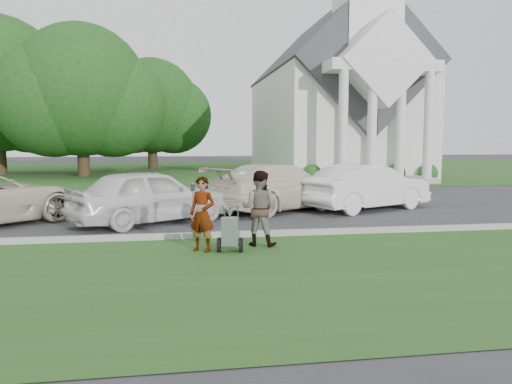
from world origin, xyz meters
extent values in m
plane|color=#333335|center=(0.00, 0.00, 0.00)|extent=(120.00, 120.00, 0.00)
cube|color=#27501B|center=(0.00, -3.00, 0.01)|extent=(80.00, 7.00, 0.01)
cube|color=#27501B|center=(0.00, 27.00, 0.01)|extent=(80.00, 30.00, 0.01)
cube|color=#9E9E93|center=(0.00, 0.55, 0.07)|extent=(80.00, 0.18, 0.15)
cube|color=white|center=(9.00, 24.00, 3.50)|extent=(9.00, 16.00, 7.00)
cube|color=#38383D|center=(9.00, 24.00, 7.00)|extent=(9.19, 17.00, 9.19)
cube|color=#9E9E93|center=(9.00, 14.80, 0.15)|extent=(6.20, 2.60, 0.30)
cylinder|color=white|center=(6.60, 13.80, 3.00)|extent=(0.50, 0.50, 6.00)
cylinder|color=white|center=(8.20, 13.80, 3.00)|extent=(0.50, 0.50, 6.00)
cylinder|color=white|center=(9.80, 13.80, 3.00)|extent=(0.50, 0.50, 6.00)
cylinder|color=white|center=(11.40, 13.80, 3.00)|extent=(0.50, 0.50, 6.00)
cube|color=white|center=(9.00, 14.60, 6.30)|extent=(6.20, 2.00, 0.60)
cube|color=white|center=(9.00, 14.60, 6.60)|extent=(5.09, 2.20, 5.09)
sphere|color=#1E4C19|center=(5.50, 15.70, 0.45)|extent=(1.10, 1.10, 1.10)
sphere|color=#1E4C19|center=(7.50, 15.70, 0.45)|extent=(1.10, 1.10, 1.10)
sphere|color=#1E4C19|center=(10.50, 15.70, 0.45)|extent=(1.10, 1.10, 1.10)
sphere|color=#1E4C19|center=(12.50, 15.70, 0.45)|extent=(1.10, 1.10, 1.10)
cylinder|color=#332316|center=(-8.00, 22.00, 1.60)|extent=(0.76, 0.76, 3.20)
sphere|color=#1F4214|center=(-8.00, 22.00, 5.51)|extent=(8.40, 8.40, 8.40)
sphere|color=#1F4214|center=(-6.11, 22.30, 4.67)|extent=(6.89, 6.89, 6.89)
sphere|color=#1F4214|center=(-9.68, 21.70, 4.88)|extent=(7.22, 7.22, 7.22)
cylinder|color=#332316|center=(-14.00, 25.00, 1.80)|extent=(0.76, 0.76, 3.60)
sphere|color=#1F4214|center=(-11.93, 25.30, 5.21)|extent=(7.54, 7.54, 7.54)
cylinder|color=#332316|center=(-4.00, 30.00, 1.50)|extent=(0.76, 0.76, 3.00)
sphere|color=#1F4214|center=(-4.00, 30.00, 5.09)|extent=(7.60, 7.60, 7.60)
sphere|color=#1F4214|center=(-2.29, 30.30, 4.33)|extent=(6.23, 6.23, 6.23)
sphere|color=#1F4214|center=(-5.52, 29.70, 4.52)|extent=(6.54, 6.54, 6.54)
cylinder|color=black|center=(-1.16, -1.00, 0.16)|extent=(0.13, 0.33, 0.32)
cylinder|color=black|center=(-0.70, -1.07, 0.16)|extent=(0.13, 0.33, 0.32)
cylinder|color=#2D2D33|center=(-0.93, -1.03, 0.16)|extent=(0.54, 0.13, 0.04)
cube|color=gray|center=(-0.93, -1.03, 0.46)|extent=(0.40, 0.35, 0.59)
cone|color=gray|center=(-0.93, -1.03, 0.85)|extent=(0.21, 0.21, 0.17)
cylinder|color=#2D2D33|center=(-0.93, -1.03, 0.94)|extent=(0.04, 0.04, 0.06)
cylinder|color=gray|center=(-0.99, -0.50, 0.73)|extent=(0.16, 0.79, 0.57)
cylinder|color=gray|center=(-0.70, -0.55, 0.73)|extent=(0.16, 0.79, 0.57)
cylinder|color=gray|center=(-0.78, -0.14, 1.00)|extent=(0.35, 0.09, 0.03)
imported|color=#999999|center=(-1.51, -0.88, 0.81)|extent=(0.71, 0.64, 1.62)
imported|color=#999999|center=(-0.21, -0.48, 0.85)|extent=(1.02, 0.92, 1.71)
cylinder|color=gray|center=(-1.67, 0.31, 0.61)|extent=(0.04, 0.04, 1.21)
cube|color=#2D2D33|center=(-1.67, 0.31, 1.29)|extent=(0.10, 0.07, 0.18)
cylinder|color=gray|center=(-1.67, 0.31, 1.38)|extent=(0.09, 0.09, 0.03)
imported|color=white|center=(-2.81, 3.09, 0.79)|extent=(4.95, 3.99, 1.59)
imported|color=#F0E2CC|center=(1.42, 5.19, 0.80)|extent=(5.78, 5.00, 1.59)
imported|color=white|center=(4.42, 4.72, 0.78)|extent=(4.98, 3.46, 1.56)
camera|label=1|loc=(-2.02, -11.52, 2.43)|focal=35.00mm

